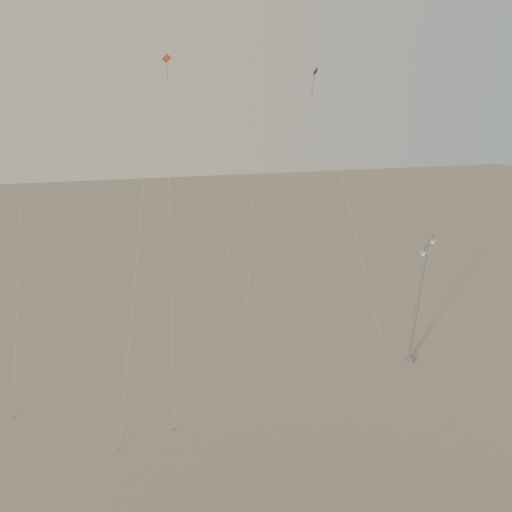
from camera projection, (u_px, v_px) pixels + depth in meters
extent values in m
plane|color=gray|center=(267.00, 406.00, 28.59)|extent=(160.00, 160.00, 0.00)
cylinder|color=gray|center=(411.00, 359.00, 33.25)|extent=(0.44, 0.44, 0.30)
cylinder|color=gray|center=(418.00, 301.00, 31.92)|extent=(0.63, 0.18, 8.66)
cylinder|color=gray|center=(432.00, 235.00, 30.63)|extent=(0.14, 0.14, 0.18)
cylinder|color=gray|center=(432.00, 237.00, 30.87)|extent=(0.41, 0.40, 0.07)
cylinder|color=gray|center=(433.00, 238.00, 31.12)|extent=(0.06, 0.06, 0.30)
ellipsoid|color=beige|center=(433.00, 240.00, 31.17)|extent=(0.52, 0.52, 0.18)
cylinder|color=gray|center=(427.00, 246.00, 30.66)|extent=(0.59, 0.27, 0.07)
cylinder|color=gray|center=(424.00, 249.00, 30.56)|extent=(0.06, 0.06, 0.40)
ellipsoid|color=beige|center=(424.00, 253.00, 30.62)|extent=(0.52, 0.52, 0.18)
cylinder|color=beige|center=(24.00, 75.00, 28.80)|extent=(3.55, 14.39, 35.95)
cylinder|color=gray|center=(14.00, 417.00, 27.51)|extent=(0.06, 0.06, 0.10)
cylinder|color=beige|center=(147.00, 146.00, 25.70)|extent=(5.17, 10.02, 28.82)
cylinder|color=gray|center=(119.00, 449.00, 25.09)|extent=(0.06, 0.06, 0.10)
cylinder|color=beige|center=(260.00, 75.00, 36.38)|extent=(4.79, 10.41, 36.33)
cylinder|color=gray|center=(246.00, 334.00, 36.84)|extent=(0.06, 0.06, 0.10)
cube|color=maroon|center=(167.00, 58.00, 31.39)|extent=(0.58, 0.25, 0.60)
cylinder|color=maroon|center=(167.00, 72.00, 31.79)|extent=(0.04, 0.18, 1.09)
cylinder|color=beige|center=(170.00, 228.00, 28.98)|extent=(1.59, 11.45, 19.03)
cylinder|color=gray|center=(174.00, 429.00, 26.57)|extent=(0.06, 0.06, 0.10)
cube|color=black|center=(316.00, 71.00, 35.46)|extent=(0.47, 0.58, 0.67)
cylinder|color=black|center=(313.00, 86.00, 35.77)|extent=(0.21, 0.08, 1.34)
cylinder|color=beige|center=(349.00, 208.00, 35.36)|extent=(3.04, 7.35, 18.38)
cylinder|color=gray|center=(383.00, 345.00, 35.26)|extent=(0.06, 0.06, 0.10)
cylinder|color=beige|center=(203.00, 145.00, 38.77)|extent=(4.95, 2.47, 26.18)
cylinder|color=gray|center=(239.00, 302.00, 42.39)|extent=(0.06, 0.06, 0.10)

